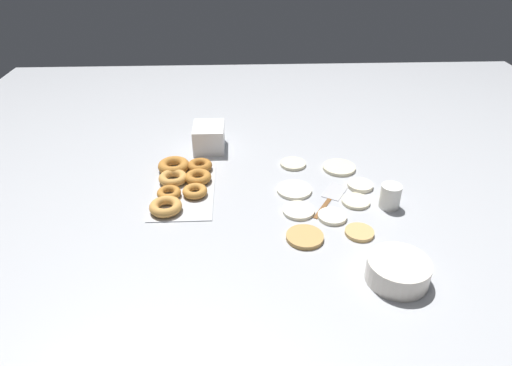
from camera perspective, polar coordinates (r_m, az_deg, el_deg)
The scene contains 15 objects.
ground_plane at distance 1.51m, azimuth 4.54°, elevation -1.87°, with size 3.00×3.00×0.00m, color #B2B5BA.
pancake_0 at distance 1.55m, azimuth 4.81°, elevation -0.86°, with size 0.12×0.12×0.01m, color silver.
pancake_1 at distance 1.60m, azimuth 12.90°, elevation -0.28°, with size 0.09×0.09×0.01m, color beige.
pancake_2 at distance 1.43m, azimuth 9.51°, elevation -4.14°, with size 0.09×0.09×0.01m, color silver.
pancake_3 at distance 1.34m, azimuth 6.12°, elevation -6.73°, with size 0.11×0.11×0.01m, color tan.
pancake_4 at distance 1.38m, azimuth 12.80°, elevation -6.05°, with size 0.09×0.09×0.01m, color tan.
pancake_5 at distance 1.70m, azimuth 4.65°, elevation 2.40°, with size 0.10×0.10×0.01m, color beige.
pancake_6 at distance 1.70m, azimuth 10.34°, elevation 1.90°, with size 0.12×0.12×0.01m, color beige.
pancake_7 at distance 1.44m, azimuth 5.33°, elevation -3.45°, with size 0.10×0.10×0.01m, color silver.
pancake_8 at distance 1.52m, azimuth 12.36°, elevation -2.25°, with size 0.09×0.09×0.01m, color beige.
donut_tray at distance 1.59m, azimuth -9.31°, elevation 0.18°, with size 0.38×0.21×0.04m.
batter_bowl at distance 1.24m, azimuth 17.31°, elevation -10.42°, with size 0.16×0.16×0.06m.
container_stack at distance 1.81m, azimuth -5.90°, elevation 5.72°, with size 0.15×0.12×0.10m.
paper_cup at distance 1.51m, azimuth 16.43°, elevation -1.60°, with size 0.06×0.06×0.08m.
spatula at distance 1.54m, azimuth 9.54°, elevation -1.46°, with size 0.22×0.15×0.01m.
Camera 1 is at (1.26, -0.17, 0.82)m, focal length 32.00 mm.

